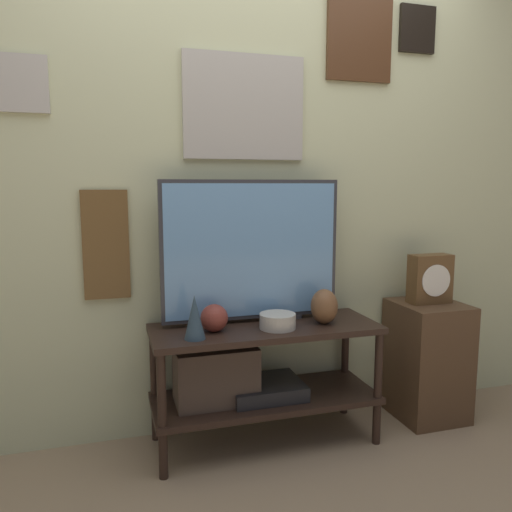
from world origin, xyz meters
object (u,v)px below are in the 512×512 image
vase_round_glass (214,318)px  vase_urn_stoneware (324,306)px  vase_wide_bowl (278,321)px  television (251,250)px  vase_slim_bronze (195,317)px  mantel_clock (430,279)px

vase_round_glass → vase_urn_stoneware: 0.55m
vase_round_glass → vase_urn_stoneware: vase_urn_stoneware is taller
vase_round_glass → vase_urn_stoneware: size_ratio=0.75×
vase_wide_bowl → television: bearing=120.3°
television → vase_slim_bronze: television is taller
vase_wide_bowl → vase_urn_stoneware: vase_urn_stoneware is taller
television → vase_round_glass: (-0.21, -0.11, -0.30)m
mantel_clock → vase_urn_stoneware: bearing=-173.9°
vase_round_glass → mantel_clock: size_ratio=0.49×
vase_round_glass → vase_wide_bowl: bearing=-6.9°
vase_urn_stoneware → vase_slim_bronze: bearing=-174.0°
vase_round_glass → vase_urn_stoneware: (0.55, -0.02, 0.02)m
vase_round_glass → mantel_clock: 1.20m
vase_urn_stoneware → mantel_clock: mantel_clock is taller
television → vase_round_glass: 0.38m
vase_round_glass → vase_urn_stoneware: bearing=-2.0°
vase_slim_bronze → vase_wide_bowl: bearing=7.3°
mantel_clock → television: bearing=176.4°
television → mantel_clock: bearing=-3.6°
vase_wide_bowl → vase_round_glass: size_ratio=1.34×
vase_wide_bowl → vase_urn_stoneware: bearing=3.9°
television → vase_slim_bronze: 0.46m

